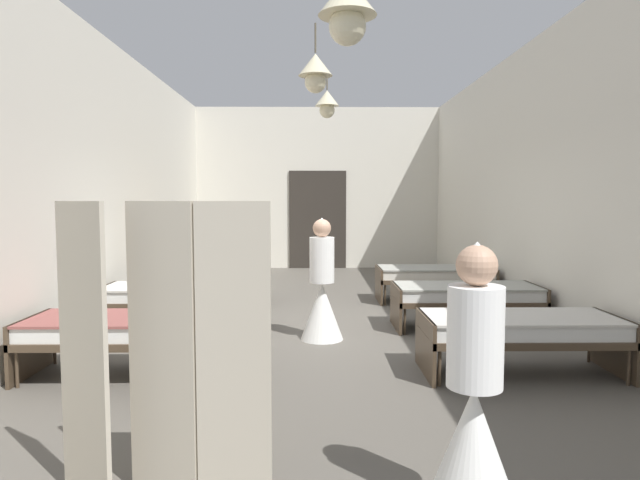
{
  "coord_description": "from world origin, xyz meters",
  "views": [
    {
      "loc": [
        -0.1,
        -7.13,
        1.71
      ],
      "look_at": [
        0.0,
        1.4,
        1.07
      ],
      "focal_mm": 30.65,
      "sensor_mm": 36.0,
      "label": 1
    }
  ],
  "objects_px": {
    "bed_left_row_2": "(204,276)",
    "bed_right_row_2": "(434,275)",
    "nurse_near_aisle": "(473,418)",
    "nurse_mid_aisle": "(322,296)",
    "privacy_screen": "(160,352)",
    "bed_right_row_0": "(520,329)",
    "bed_left_row_0": "(126,330)",
    "bed_left_row_1": "(176,296)",
    "bed_right_row_1": "(466,295)"
  },
  "relations": [
    {
      "from": "bed_left_row_2",
      "to": "bed_right_row_2",
      "type": "xyz_separation_m",
      "value": [
        3.84,
        0.0,
        0.0
      ]
    },
    {
      "from": "bed_right_row_2",
      "to": "nurse_near_aisle",
      "type": "xyz_separation_m",
      "value": [
        -1.15,
        -6.16,
        0.09
      ]
    },
    {
      "from": "nurse_mid_aisle",
      "to": "privacy_screen",
      "type": "height_order",
      "value": "privacy_screen"
    },
    {
      "from": "bed_right_row_0",
      "to": "privacy_screen",
      "type": "height_order",
      "value": "privacy_screen"
    },
    {
      "from": "bed_right_row_0",
      "to": "bed_left_row_0",
      "type": "bearing_deg",
      "value": 180.0
    },
    {
      "from": "bed_left_row_1",
      "to": "bed_left_row_2",
      "type": "height_order",
      "value": "same"
    },
    {
      "from": "bed_left_row_0",
      "to": "bed_left_row_1",
      "type": "bearing_deg",
      "value": 90.0
    },
    {
      "from": "bed_right_row_0",
      "to": "nurse_mid_aisle",
      "type": "relative_size",
      "value": 1.28
    },
    {
      "from": "bed_right_row_0",
      "to": "nurse_near_aisle",
      "type": "distance_m",
      "value": 2.63
    },
    {
      "from": "nurse_near_aisle",
      "to": "privacy_screen",
      "type": "height_order",
      "value": "privacy_screen"
    },
    {
      "from": "bed_right_row_0",
      "to": "bed_right_row_1",
      "type": "distance_m",
      "value": 1.9
    },
    {
      "from": "bed_right_row_0",
      "to": "bed_right_row_1",
      "type": "bearing_deg",
      "value": 90.0
    },
    {
      "from": "bed_left_row_0",
      "to": "privacy_screen",
      "type": "height_order",
      "value": "privacy_screen"
    },
    {
      "from": "nurse_near_aisle",
      "to": "privacy_screen",
      "type": "bearing_deg",
      "value": -179.14
    },
    {
      "from": "nurse_mid_aisle",
      "to": "privacy_screen",
      "type": "xyz_separation_m",
      "value": [
        -0.97,
        -3.53,
        0.32
      ]
    },
    {
      "from": "bed_right_row_1",
      "to": "nurse_mid_aisle",
      "type": "relative_size",
      "value": 1.28
    },
    {
      "from": "bed_right_row_2",
      "to": "nurse_near_aisle",
      "type": "bearing_deg",
      "value": -100.61
    },
    {
      "from": "nurse_near_aisle",
      "to": "privacy_screen",
      "type": "relative_size",
      "value": 0.87
    },
    {
      "from": "bed_left_row_2",
      "to": "bed_left_row_0",
      "type": "bearing_deg",
      "value": -90.0
    },
    {
      "from": "bed_left_row_1",
      "to": "nurse_near_aisle",
      "type": "height_order",
      "value": "nurse_near_aisle"
    },
    {
      "from": "bed_left_row_2",
      "to": "nurse_mid_aisle",
      "type": "height_order",
      "value": "nurse_mid_aisle"
    },
    {
      "from": "nurse_mid_aisle",
      "to": "bed_left_row_2",
      "type": "bearing_deg",
      "value": 11.06
    },
    {
      "from": "bed_right_row_0",
      "to": "bed_left_row_2",
      "type": "xyz_separation_m",
      "value": [
        -3.84,
        3.8,
        0.0
      ]
    },
    {
      "from": "bed_right_row_2",
      "to": "nurse_mid_aisle",
      "type": "relative_size",
      "value": 1.28
    },
    {
      "from": "bed_left_row_0",
      "to": "bed_right_row_0",
      "type": "height_order",
      "value": "same"
    },
    {
      "from": "bed_right_row_2",
      "to": "bed_left_row_2",
      "type": "bearing_deg",
      "value": 180.0
    },
    {
      "from": "bed_left_row_0",
      "to": "nurse_near_aisle",
      "type": "height_order",
      "value": "nurse_near_aisle"
    },
    {
      "from": "bed_right_row_1",
      "to": "nurse_mid_aisle",
      "type": "distance_m",
      "value": 2.01
    },
    {
      "from": "bed_left_row_0",
      "to": "bed_right_row_2",
      "type": "distance_m",
      "value": 5.4
    },
    {
      "from": "bed_left_row_1",
      "to": "nurse_near_aisle",
      "type": "bearing_deg",
      "value": -57.8
    },
    {
      "from": "nurse_mid_aisle",
      "to": "bed_right_row_0",
      "type": "bearing_deg",
      "value": -151.6
    },
    {
      "from": "bed_right_row_1",
      "to": "bed_right_row_2",
      "type": "relative_size",
      "value": 1.0
    },
    {
      "from": "bed_right_row_2",
      "to": "privacy_screen",
      "type": "bearing_deg",
      "value": -115.73
    },
    {
      "from": "bed_right_row_1",
      "to": "bed_right_row_2",
      "type": "bearing_deg",
      "value": 90.0
    },
    {
      "from": "privacy_screen",
      "to": "bed_right_row_0",
      "type": "bearing_deg",
      "value": 55.01
    },
    {
      "from": "bed_left_row_0",
      "to": "bed_left_row_1",
      "type": "distance_m",
      "value": 1.9
    },
    {
      "from": "nurse_near_aisle",
      "to": "bed_left_row_1",
      "type": "bearing_deg",
      "value": 128.57
    },
    {
      "from": "bed_left_row_2",
      "to": "privacy_screen",
      "type": "bearing_deg",
      "value": -81.0
    },
    {
      "from": "bed_right_row_1",
      "to": "privacy_screen",
      "type": "xyz_separation_m",
      "value": [
        -2.89,
        -4.1,
        0.41
      ]
    },
    {
      "from": "bed_left_row_0",
      "to": "bed_left_row_2",
      "type": "relative_size",
      "value": 1.0
    },
    {
      "from": "bed_left_row_1",
      "to": "privacy_screen",
      "type": "xyz_separation_m",
      "value": [
        0.95,
        -4.1,
        0.41
      ]
    },
    {
      "from": "bed_right_row_0",
      "to": "bed_left_row_2",
      "type": "relative_size",
      "value": 1.0
    },
    {
      "from": "nurse_near_aisle",
      "to": "nurse_mid_aisle",
      "type": "distance_m",
      "value": 3.78
    },
    {
      "from": "bed_right_row_2",
      "to": "privacy_screen",
      "type": "xyz_separation_m",
      "value": [
        -2.89,
        -6.0,
        0.41
      ]
    },
    {
      "from": "nurse_near_aisle",
      "to": "privacy_screen",
      "type": "distance_m",
      "value": 1.77
    },
    {
      "from": "nurse_near_aisle",
      "to": "bed_left_row_2",
      "type": "bearing_deg",
      "value": 119.91
    },
    {
      "from": "bed_right_row_1",
      "to": "nurse_mid_aisle",
      "type": "xyz_separation_m",
      "value": [
        -1.92,
        -0.57,
        0.09
      ]
    },
    {
      "from": "bed_left_row_0",
      "to": "bed_right_row_0",
      "type": "relative_size",
      "value": 1.0
    },
    {
      "from": "nurse_near_aisle",
      "to": "nurse_mid_aisle",
      "type": "relative_size",
      "value": 1.0
    },
    {
      "from": "bed_left_row_1",
      "to": "bed_right_row_2",
      "type": "relative_size",
      "value": 1.0
    }
  ]
}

